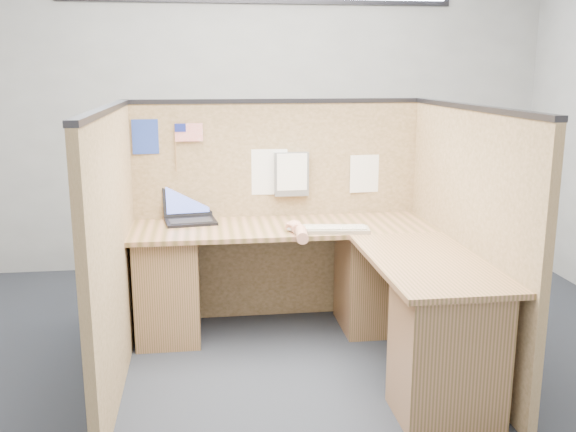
{
  "coord_description": "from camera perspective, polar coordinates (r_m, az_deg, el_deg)",
  "views": [
    {
      "loc": [
        -0.51,
        -3.34,
        1.72
      ],
      "look_at": [
        0.01,
        0.5,
        0.83
      ],
      "focal_mm": 40.0,
      "sensor_mm": 36.0,
      "label": 1
    }
  ],
  "objects": [
    {
      "name": "mouse",
      "position": [
        4.01,
        0.57,
        -1.09
      ],
      "size": [
        0.11,
        0.08,
        0.04
      ],
      "primitive_type": "ellipsoid",
      "rotation": [
        0.0,
        0.0,
        0.14
      ],
      "color": "silver",
      "rests_on": "l_desk"
    },
    {
      "name": "laptop",
      "position": [
        4.34,
        -8.65,
        0.34
      ],
      "size": [
        0.36,
        0.36,
        0.24
      ],
      "rotation": [
        0.0,
        0.0,
        0.14
      ],
      "color": "black",
      "rests_on": "l_desk"
    },
    {
      "name": "paper_right",
      "position": [
        4.51,
        6.8,
        3.75
      ],
      "size": [
        0.21,
        0.02,
        0.26
      ],
      "primitive_type": "cube",
      "rotation": [
        0.0,
        0.0,
        0.07
      ],
      "color": "white",
      "rests_on": "cubicle_partitions"
    },
    {
      "name": "american_flag",
      "position": [
        4.32,
        -9.08,
        7.21
      ],
      "size": [
        0.19,
        0.01,
        0.32
      ],
      "color": "olive",
      "rests_on": "cubicle_partitions"
    },
    {
      "name": "cubicle_partitions",
      "position": [
        3.92,
        -0.02,
        -1.17
      ],
      "size": [
        2.06,
        1.83,
        1.53
      ],
      "color": "brown",
      "rests_on": "floor"
    },
    {
      "name": "paper_left",
      "position": [
        4.39,
        -1.66,
        3.93
      ],
      "size": [
        0.25,
        0.02,
        0.31
      ],
      "primitive_type": "cube",
      "rotation": [
        0.0,
        0.0,
        -0.07
      ],
      "color": "white",
      "rests_on": "cubicle_partitions"
    },
    {
      "name": "hand_forearm",
      "position": [
        3.88,
        1.01,
        -1.35
      ],
      "size": [
        0.11,
        0.38,
        0.08
      ],
      "color": "tan",
      "rests_on": "l_desk"
    },
    {
      "name": "file_holder",
      "position": [
        4.38,
        0.32,
        3.76
      ],
      "size": [
        0.23,
        0.05,
        0.3
      ],
      "color": "slate",
      "rests_on": "cubicle_partitions"
    },
    {
      "name": "keyboard",
      "position": [
        4.02,
        3.88,
        -1.18
      ],
      "size": [
        0.49,
        0.22,
        0.03
      ],
      "rotation": [
        0.0,
        0.0,
        -0.12
      ],
      "color": "gray",
      "rests_on": "l_desk"
    },
    {
      "name": "floor",
      "position": [
        3.79,
        0.87,
        -14.07
      ],
      "size": [
        5.0,
        5.0,
        0.0
      ],
      "primitive_type": "plane",
      "color": "black",
      "rests_on": "ground"
    },
    {
      "name": "blue_poster",
      "position": [
        4.35,
        -12.57,
        6.89
      ],
      "size": [
        0.17,
        0.01,
        0.23
      ],
      "primitive_type": "cube",
      "rotation": [
        0.0,
        0.0,
        0.06
      ],
      "color": "navy",
      "rests_on": "cubicle_partitions"
    },
    {
      "name": "l_desk",
      "position": [
        3.92,
        2.94,
        -6.89
      ],
      "size": [
        1.95,
        1.75,
        0.73
      ],
      "color": "brown",
      "rests_on": "floor"
    },
    {
      "name": "wall_back",
      "position": [
        5.63,
        -2.54,
        9.59
      ],
      "size": [
        5.0,
        0.0,
        5.0
      ],
      "primitive_type": "plane",
      "rotation": [
        1.57,
        0.0,
        0.0
      ],
      "color": "gray",
      "rests_on": "floor"
    },
    {
      "name": "wall_front",
      "position": [
        1.25,
        16.65,
        -2.39
      ],
      "size": [
        5.0,
        0.0,
        5.0
      ],
      "primitive_type": "plane",
      "rotation": [
        -1.57,
        0.0,
        0.0
      ],
      "color": "gray",
      "rests_on": "floor"
    }
  ]
}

